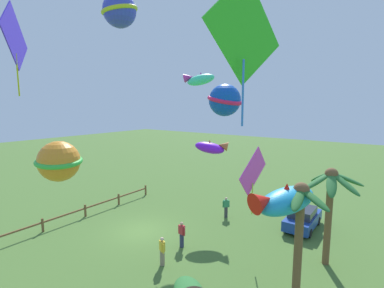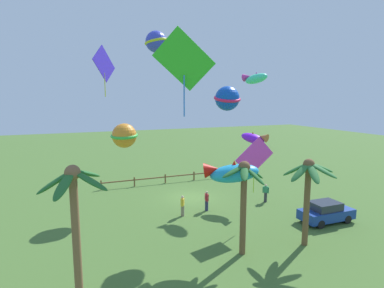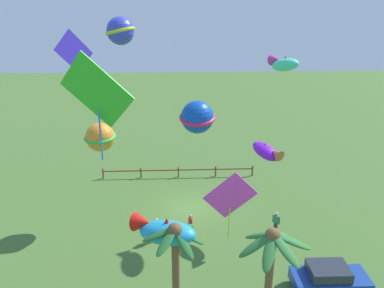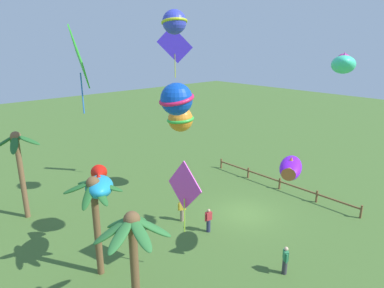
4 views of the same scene
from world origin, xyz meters
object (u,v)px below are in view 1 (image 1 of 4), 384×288
kite_fish_4 (212,147)px  kite_diamond_7 (253,172)px  kite_ball_2 (59,161)px  kite_fish_5 (199,79)px  kite_diamond_0 (15,38)px  kite_ball_8 (120,11)px  palm_tree_0 (331,192)px  spectator_1 (162,251)px  spectator_0 (226,207)px  kite_ball_6 (225,100)px  spectator_2 (182,234)px  kite_fish_1 (283,200)px  parked_car_0 (303,218)px  kite_diamond_3 (244,35)px  palm_tree_2 (300,216)px

kite_fish_4 → kite_diamond_7: (2.96, 4.60, -0.66)m
kite_ball_2 → kite_fish_5: bearing=-179.2°
kite_diamond_0 → kite_ball_8: bearing=140.3°
kite_diamond_7 → kite_ball_8: size_ratio=1.87×
palm_tree_0 → spectator_1: (5.34, -7.17, -3.24)m
spectator_0 → kite_ball_8: (9.34, -0.52, 11.98)m
kite_ball_2 → kite_ball_6: (-6.08, 5.42, 2.87)m
spectator_2 → spectator_0: bearing=-179.7°
kite_ball_2 → kite_diamond_7: 10.10m
spectator_0 → kite_ball_8: 15.20m
kite_fish_1 → kite_fish_5: bearing=-128.8°
kite_fish_4 → kite_diamond_7: bearing=57.2°
kite_fish_5 → kite_ball_6: bearing=44.0°
spectator_2 → kite_fish_1: size_ratio=0.48×
palm_tree_0 → spectator_0: 8.56m
parked_car_0 → kite_diamond_3: 14.93m
spectator_1 → kite_fish_1: kite_fish_1 is taller
kite_fish_5 → kite_ball_8: 10.31m
palm_tree_0 → kite_diamond_3: kite_diamond_3 is taller
kite_fish_5 → spectator_2: bearing=25.6°
spectator_0 → kite_fish_1: bearing=42.6°
kite_fish_5 → parked_car_0: bearing=96.9°
palm_tree_2 → kite_ball_8: bearing=-69.5°
parked_car_0 → kite_diamond_0: (14.10, -8.56, 10.60)m
parked_car_0 → kite_fish_5: bearing=-83.1°
spectator_0 → kite_ball_8: kite_ball_8 is taller
kite_diamond_3 → kite_fish_5: 13.24m
kite_ball_2 → spectator_1: bearing=140.0°
spectator_1 → kite_fish_1: bearing=96.5°
kite_ball_2 → kite_ball_8: (-2.07, 2.19, 6.83)m
palm_tree_2 → spectator_1: 7.48m
kite_ball_6 → spectator_2: bearing=-85.0°
palm_tree_2 → parked_car_0: palm_tree_2 is taller
kite_diamond_0 → kite_ball_6: (-7.32, 5.99, -2.52)m
palm_tree_2 → spectator_0: palm_tree_2 is taller
kite_ball_8 → spectator_0: bearing=176.8°
spectator_2 → kite_ball_2: size_ratio=0.56×
spectator_1 → kite_ball_8: kite_ball_8 is taller
palm_tree_0 → kite_diamond_0: (10.26, -10.82, 7.30)m
palm_tree_2 → kite_fish_5: 13.80m
kite_diamond_0 → kite_diamond_3: size_ratio=0.82×
palm_tree_0 → spectator_2: palm_tree_0 is taller
kite_diamond_7 → kite_ball_8: 10.65m
kite_diamond_7 → spectator_1: bearing=-39.2°
kite_ball_6 → kite_diamond_7: kite_ball_6 is taller
palm_tree_0 → kite_ball_8: bearing=-49.3°
spectator_0 → kite_ball_2: kite_ball_2 is taller
spectator_0 → kite_diamond_7: 6.57m
palm_tree_2 → kite_ball_8: (2.82, -7.55, 8.79)m
parked_car_0 → kite_diamond_7: kite_diamond_7 is taller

